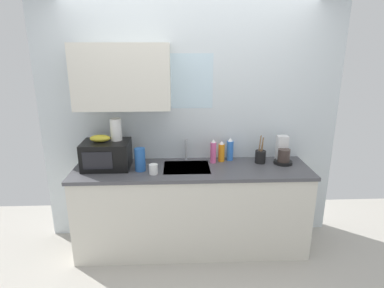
{
  "coord_description": "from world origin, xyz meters",
  "views": [
    {
      "loc": [
        -0.13,
        -3.01,
        2.07
      ],
      "look_at": [
        0.0,
        0.0,
        1.15
      ],
      "focal_mm": 30.16,
      "sensor_mm": 36.0,
      "label": 1
    }
  ],
  "objects": [
    {
      "name": "utensil_crock",
      "position": [
        0.72,
        0.12,
        0.97
      ],
      "size": [
        0.11,
        0.11,
        0.3
      ],
      "color": "black",
      "rests_on": "counter_unit"
    },
    {
      "name": "kitchen_wall_assembly",
      "position": [
        -0.12,
        0.31,
        1.35
      ],
      "size": [
        3.14,
        0.42,
        2.5
      ],
      "color": "silver",
      "rests_on": "ground"
    },
    {
      "name": "paper_towel_roll",
      "position": [
        -0.75,
        0.1,
        1.28
      ],
      "size": [
        0.11,
        0.11,
        0.22
      ],
      "primitive_type": "cylinder",
      "color": "white",
      "rests_on": "microwave"
    },
    {
      "name": "dish_soap_bottle_orange",
      "position": [
        0.32,
        0.19,
        1.0
      ],
      "size": [
        0.07,
        0.07,
        0.22
      ],
      "color": "orange",
      "rests_on": "counter_unit"
    },
    {
      "name": "banana_bunch",
      "position": [
        -0.9,
        0.05,
        1.2
      ],
      "size": [
        0.2,
        0.11,
        0.07
      ],
      "primitive_type": "ellipsoid",
      "color": "gold",
      "rests_on": "microwave"
    },
    {
      "name": "counter_unit",
      "position": [
        -0.0,
        0.0,
        0.46
      ],
      "size": [
        2.37,
        0.63,
        0.9
      ],
      "color": "silver",
      "rests_on": "ground"
    },
    {
      "name": "microwave",
      "position": [
        -0.85,
        0.05,
        1.04
      ],
      "size": [
        0.46,
        0.35,
        0.27
      ],
      "color": "black",
      "rests_on": "counter_unit"
    },
    {
      "name": "sink_faucet",
      "position": [
        -0.05,
        0.24,
        1.01
      ],
      "size": [
        0.03,
        0.03,
        0.23
      ],
      "primitive_type": "cylinder",
      "color": "#B2B5BA",
      "rests_on": "counter_unit"
    },
    {
      "name": "cereal_canister",
      "position": [
        -0.51,
        -0.05,
        1.01
      ],
      "size": [
        0.1,
        0.1,
        0.23
      ],
      "primitive_type": "cylinder",
      "color": "#2659A5",
      "rests_on": "counter_unit"
    },
    {
      "name": "mug_white",
      "position": [
        -0.37,
        -0.14,
        0.95
      ],
      "size": [
        0.08,
        0.08,
        0.09
      ],
      "primitive_type": "cylinder",
      "color": "white",
      "rests_on": "counter_unit"
    },
    {
      "name": "dish_soap_bottle_blue",
      "position": [
        0.41,
        0.22,
        1.02
      ],
      "size": [
        0.07,
        0.07,
        0.25
      ],
      "color": "blue",
      "rests_on": "counter_unit"
    },
    {
      "name": "dish_soap_bottle_pink",
      "position": [
        0.23,
        0.14,
        1.02
      ],
      "size": [
        0.06,
        0.06,
        0.25
      ],
      "color": "#E55999",
      "rests_on": "counter_unit"
    },
    {
      "name": "coffee_maker",
      "position": [
        0.95,
        0.11,
        1.0
      ],
      "size": [
        0.19,
        0.21,
        0.28
      ],
      "color": "black",
      "rests_on": "counter_unit"
    }
  ]
}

